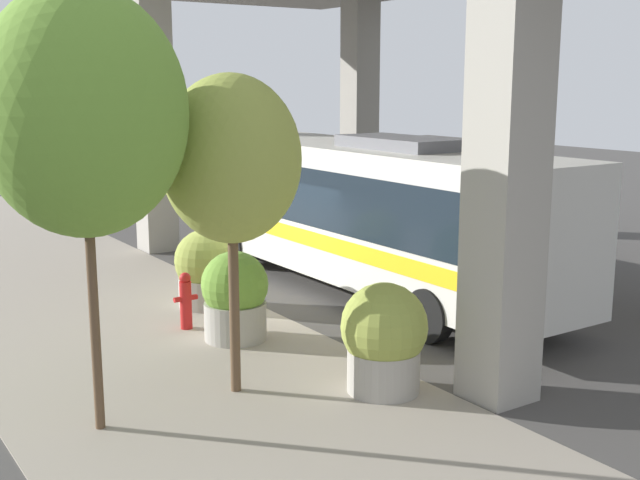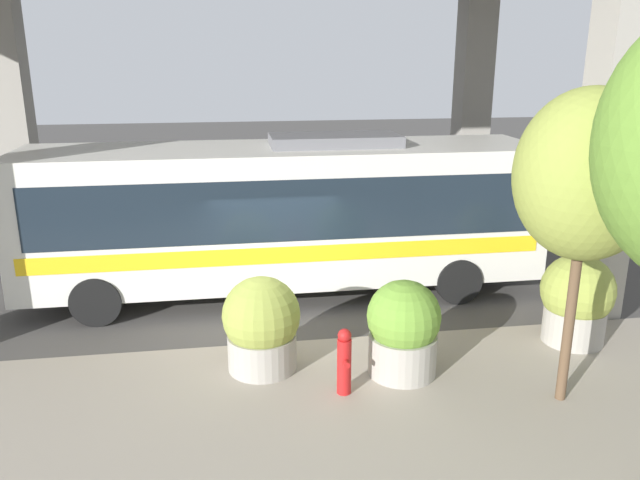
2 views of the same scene
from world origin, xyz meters
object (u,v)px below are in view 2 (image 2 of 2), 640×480
object	(u,v)px
planter_front	(577,299)
planter_middle	(403,329)
planter_back	(262,325)
street_tree_near	(587,176)
fire_hydrant	(344,361)
bus	(285,209)

from	to	relation	value
planter_front	planter_middle	world-z (taller)	planter_front
planter_middle	planter_back	distance (m)	2.36
planter_middle	street_tree_near	distance (m)	3.70
planter_front	fire_hydrant	bearing A→B (deg)	104.40
planter_front	planter_middle	distance (m)	3.55
planter_middle	street_tree_near	xyz separation A→B (m)	(-1.17, -2.22, 2.72)
planter_front	street_tree_near	bearing A→B (deg)	145.77
planter_middle	planter_back	bearing A→B (deg)	76.87
fire_hydrant	planter_front	xyz separation A→B (m)	(1.17, -4.57, 0.29)
fire_hydrant	planter_front	world-z (taller)	planter_front
fire_hydrant	planter_front	distance (m)	4.72
bus	street_tree_near	bearing A→B (deg)	-144.57
bus	planter_back	distance (m)	3.82
fire_hydrant	planter_front	bearing A→B (deg)	-75.60
planter_front	street_tree_near	size ratio (longest dim) A/B	0.36
fire_hydrant	planter_back	xyz separation A→B (m)	(1.02, 1.21, 0.24)
bus	planter_back	bearing A→B (deg)	167.98
bus	planter_back	size ratio (longest dim) A/B	6.72
planter_back	street_tree_near	size ratio (longest dim) A/B	0.34
bus	fire_hydrant	size ratio (longest dim) A/B	9.92
bus	planter_front	world-z (taller)	bus
fire_hydrant	planter_middle	bearing A→B (deg)	-65.89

